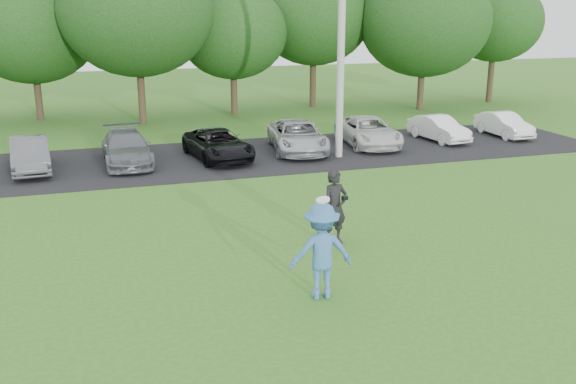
% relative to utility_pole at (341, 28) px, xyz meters
% --- Properties ---
extents(ground, '(100.00, 100.00, 0.00)m').
position_rel_utility_pole_xyz_m(ground, '(-4.65, -11.80, -4.93)').
color(ground, '#326D1F').
rests_on(ground, ground).
extents(parking_lot, '(32.00, 6.50, 0.03)m').
position_rel_utility_pole_xyz_m(parking_lot, '(-4.65, 1.20, -4.91)').
color(parking_lot, black).
rests_on(parking_lot, ground).
extents(utility_pole, '(0.28, 0.28, 9.85)m').
position_rel_utility_pole_xyz_m(utility_pole, '(0.00, 0.00, 0.00)').
color(utility_pole, '#ACACA7').
rests_on(utility_pole, ground).
extents(frisbee_player, '(1.35, 0.86, 2.23)m').
position_rel_utility_pole_xyz_m(frisbee_player, '(-4.97, -11.56, -3.93)').
color(frisbee_player, '#3D6EAD').
rests_on(frisbee_player, ground).
extents(camera_bystander, '(0.79, 0.63, 1.90)m').
position_rel_utility_pole_xyz_m(camera_bystander, '(-3.59, -8.78, -3.98)').
color(camera_bystander, black).
rests_on(camera_bystander, ground).
extents(parked_cars, '(28.48, 4.90, 1.22)m').
position_rel_utility_pole_xyz_m(parked_cars, '(-5.29, 1.33, -4.32)').
color(parked_cars, '#5C5F64').
rests_on(parked_cars, parking_lot).
extents(tree_row, '(42.39, 9.85, 8.64)m').
position_rel_utility_pole_xyz_m(tree_row, '(-3.14, 10.96, -0.02)').
color(tree_row, '#38281C').
rests_on(tree_row, ground).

